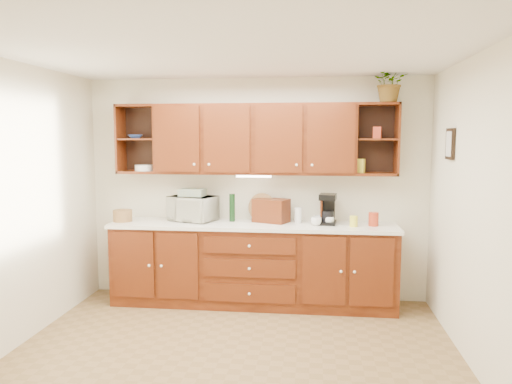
% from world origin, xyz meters
% --- Properties ---
extents(floor, '(4.00, 4.00, 0.00)m').
position_xyz_m(floor, '(0.00, 0.00, 0.00)').
color(floor, olive).
rests_on(floor, ground).
extents(ceiling, '(4.00, 4.00, 0.00)m').
position_xyz_m(ceiling, '(0.00, 0.00, 2.60)').
color(ceiling, white).
rests_on(ceiling, back_wall).
extents(back_wall, '(4.00, 0.00, 4.00)m').
position_xyz_m(back_wall, '(0.00, 1.75, 1.30)').
color(back_wall, beige).
rests_on(back_wall, floor).
extents(left_wall, '(0.00, 3.50, 3.50)m').
position_xyz_m(left_wall, '(-2.00, 0.00, 1.30)').
color(left_wall, beige).
rests_on(left_wall, floor).
extents(right_wall, '(0.00, 3.50, 3.50)m').
position_xyz_m(right_wall, '(2.00, 0.00, 1.30)').
color(right_wall, beige).
rests_on(right_wall, floor).
extents(base_cabinets, '(3.20, 0.60, 0.90)m').
position_xyz_m(base_cabinets, '(0.00, 1.45, 0.45)').
color(base_cabinets, '#3B1406').
rests_on(base_cabinets, floor).
extents(countertop, '(3.24, 0.64, 0.04)m').
position_xyz_m(countertop, '(0.00, 1.44, 0.92)').
color(countertop, white).
rests_on(countertop, base_cabinets).
extents(upper_cabinets, '(3.20, 0.33, 0.80)m').
position_xyz_m(upper_cabinets, '(0.01, 1.59, 1.89)').
color(upper_cabinets, '#3B1406').
rests_on(upper_cabinets, back_wall).
extents(undercabinet_light, '(0.40, 0.05, 0.02)m').
position_xyz_m(undercabinet_light, '(0.00, 1.53, 1.47)').
color(undercabinet_light, white).
rests_on(undercabinet_light, upper_cabinets).
extents(framed_picture, '(0.03, 0.24, 0.30)m').
position_xyz_m(framed_picture, '(1.98, 0.90, 1.85)').
color(framed_picture, black).
rests_on(framed_picture, right_wall).
extents(wicker_basket, '(0.26, 0.26, 0.13)m').
position_xyz_m(wicker_basket, '(-1.52, 1.40, 1.01)').
color(wicker_basket, '#95663E').
rests_on(wicker_basket, countertop).
extents(microwave, '(0.61, 0.51, 0.29)m').
position_xyz_m(microwave, '(-0.72, 1.55, 1.08)').
color(microwave, silver).
rests_on(microwave, countertop).
extents(towel_stack, '(0.31, 0.24, 0.09)m').
position_xyz_m(towel_stack, '(-0.72, 1.55, 1.27)').
color(towel_stack, tan).
rests_on(towel_stack, microwave).
extents(wine_bottle, '(0.07, 0.07, 0.32)m').
position_xyz_m(wine_bottle, '(-0.26, 1.55, 1.10)').
color(wine_bottle, black).
rests_on(wine_bottle, countertop).
extents(woven_tray, '(0.34, 0.17, 0.33)m').
position_xyz_m(woven_tray, '(0.08, 1.62, 0.95)').
color(woven_tray, '#95663E').
rests_on(woven_tray, countertop).
extents(bread_box, '(0.45, 0.37, 0.27)m').
position_xyz_m(bread_box, '(0.20, 1.56, 1.07)').
color(bread_box, '#3B1406').
rests_on(bread_box, countertop).
extents(mug_tree, '(0.28, 0.28, 0.32)m').
position_xyz_m(mug_tree, '(0.77, 1.47, 0.99)').
color(mug_tree, '#3B1406').
rests_on(mug_tree, countertop).
extents(canister_red, '(0.13, 0.13, 0.15)m').
position_xyz_m(canister_red, '(1.34, 1.45, 1.02)').
color(canister_red, '#B03219').
rests_on(canister_red, countertop).
extents(canister_white, '(0.09, 0.09, 0.17)m').
position_xyz_m(canister_white, '(0.51, 1.56, 1.03)').
color(canister_white, white).
rests_on(canister_white, countertop).
extents(canister_yellow, '(0.10, 0.10, 0.12)m').
position_xyz_m(canister_yellow, '(1.12, 1.38, 1.00)').
color(canister_yellow, yellow).
rests_on(canister_yellow, countertop).
extents(coffee_maker, '(0.21, 0.26, 0.34)m').
position_xyz_m(coffee_maker, '(0.84, 1.51, 1.10)').
color(coffee_maker, black).
rests_on(coffee_maker, countertop).
extents(bowl_stack, '(0.22, 0.22, 0.04)m').
position_xyz_m(bowl_stack, '(-1.40, 1.56, 1.92)').
color(bowl_stack, navy).
rests_on(bowl_stack, upper_cabinets).
extents(plate_stack, '(0.24, 0.24, 0.07)m').
position_xyz_m(plate_stack, '(-1.30, 1.57, 1.56)').
color(plate_stack, white).
rests_on(plate_stack, upper_cabinets).
extents(pantry_box_yellow, '(0.11, 0.09, 0.15)m').
position_xyz_m(pantry_box_yellow, '(1.20, 1.56, 1.60)').
color(pantry_box_yellow, yellow).
rests_on(pantry_box_yellow, upper_cabinets).
extents(pantry_box_red, '(0.10, 0.09, 0.13)m').
position_xyz_m(pantry_box_red, '(1.37, 1.55, 1.96)').
color(pantry_box_red, '#B03219').
rests_on(pantry_box_red, upper_cabinets).
extents(potted_plant, '(0.45, 0.41, 0.43)m').
position_xyz_m(potted_plant, '(1.49, 1.53, 2.51)').
color(potted_plant, '#999999').
rests_on(potted_plant, upper_cabinets).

